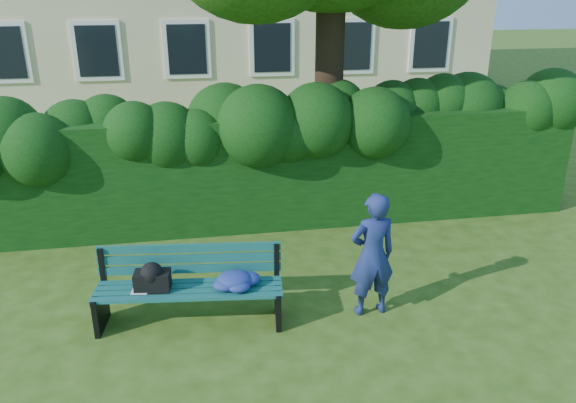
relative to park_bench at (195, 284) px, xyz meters
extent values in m
plane|color=#2E4D11|center=(1.30, 0.63, -0.50)|extent=(80.00, 80.00, 0.00)
cube|color=white|center=(-4.70, 10.61, 1.50)|extent=(1.30, 0.08, 1.60)
cube|color=black|center=(-4.70, 10.57, 1.50)|extent=(1.05, 0.04, 1.35)
cube|color=white|center=(-2.30, 10.61, 1.50)|extent=(1.30, 0.08, 1.60)
cube|color=black|center=(-2.30, 10.57, 1.50)|extent=(1.05, 0.04, 1.35)
cube|color=white|center=(0.10, 10.61, 1.50)|extent=(1.30, 0.08, 1.60)
cube|color=black|center=(0.10, 10.57, 1.50)|extent=(1.05, 0.04, 1.35)
cube|color=white|center=(2.50, 10.61, 1.50)|extent=(1.30, 0.08, 1.60)
cube|color=black|center=(2.50, 10.57, 1.50)|extent=(1.05, 0.04, 1.35)
cube|color=white|center=(4.90, 10.61, 1.50)|extent=(1.30, 0.08, 1.60)
cube|color=black|center=(4.90, 10.57, 1.50)|extent=(1.05, 0.04, 1.35)
cube|color=white|center=(7.30, 10.61, 1.50)|extent=(1.30, 0.08, 1.60)
cube|color=black|center=(7.30, 10.57, 1.50)|extent=(1.05, 0.04, 1.35)
cube|color=black|center=(1.30, 2.83, 0.40)|extent=(10.00, 1.00, 1.80)
cylinder|color=black|center=(2.31, 3.13, 1.89)|extent=(0.46, 0.46, 4.78)
cube|color=#0D423F|center=(-0.10, -0.22, -0.05)|extent=(2.13, 0.34, 0.04)
cube|color=#0D423F|center=(-0.08, -0.10, -0.05)|extent=(2.13, 0.34, 0.04)
cube|color=#0D423F|center=(-0.07, 0.02, -0.05)|extent=(2.13, 0.34, 0.04)
cube|color=#0D423F|center=(-0.06, 0.14, -0.05)|extent=(2.13, 0.34, 0.04)
cube|color=#0D423F|center=(-0.05, 0.22, 0.08)|extent=(2.12, 0.28, 0.10)
cube|color=#0D423F|center=(-0.05, 0.23, 0.21)|extent=(2.12, 0.28, 0.10)
cube|color=#0D423F|center=(-0.05, 0.24, 0.34)|extent=(2.12, 0.28, 0.10)
cube|color=black|center=(-1.09, 0.08, -0.28)|extent=(0.12, 0.50, 0.44)
cube|color=black|center=(-1.06, 0.34, 0.15)|extent=(0.07, 0.07, 0.45)
cube|color=black|center=(-1.09, 0.03, -0.06)|extent=(0.11, 0.42, 0.05)
cube|color=black|center=(0.93, -0.15, -0.28)|extent=(0.12, 0.50, 0.44)
cube|color=black|center=(0.96, 0.10, 0.15)|extent=(0.07, 0.07, 0.45)
cube|color=black|center=(0.92, -0.20, -0.06)|extent=(0.11, 0.42, 0.05)
cube|color=white|center=(-0.62, -0.03, -0.02)|extent=(0.19, 0.15, 0.02)
cube|color=black|center=(-0.47, 0.01, 0.08)|extent=(0.42, 0.27, 0.22)
imported|color=navy|center=(2.05, -0.16, 0.27)|extent=(0.59, 0.42, 1.53)
camera|label=1|loc=(0.06, -5.74, 3.21)|focal=35.00mm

